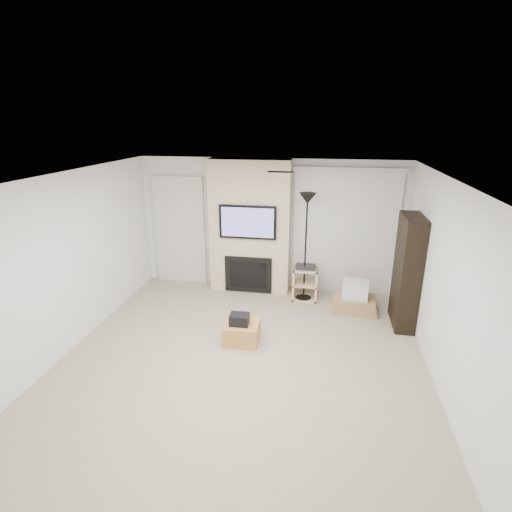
% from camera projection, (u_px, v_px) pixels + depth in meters
% --- Properties ---
extents(floor, '(5.00, 5.50, 0.00)m').
position_uv_depth(floor, '(241.00, 363.00, 5.46)').
color(floor, tan).
rests_on(floor, ground).
extents(ceiling, '(5.00, 5.50, 0.00)m').
position_uv_depth(ceiling, '(238.00, 180.00, 4.65)').
color(ceiling, white).
rests_on(ceiling, wall_back).
extents(wall_back, '(5.00, 0.00, 2.50)m').
position_uv_depth(wall_back, '(270.00, 225.00, 7.62)').
color(wall_back, white).
rests_on(wall_back, ground).
extents(wall_front, '(5.00, 0.00, 2.50)m').
position_uv_depth(wall_front, '(147.00, 443.00, 2.49)').
color(wall_front, white).
rests_on(wall_front, ground).
extents(wall_left, '(0.00, 5.50, 2.50)m').
position_uv_depth(wall_left, '(61.00, 267.00, 5.47)').
color(wall_left, white).
rests_on(wall_left, ground).
extents(wall_right, '(0.00, 5.50, 2.50)m').
position_uv_depth(wall_right, '(449.00, 293.00, 4.65)').
color(wall_right, white).
rests_on(wall_right, ground).
extents(hvac_vent, '(0.35, 0.18, 0.01)m').
position_uv_depth(hvac_vent, '(280.00, 172.00, 5.33)').
color(hvac_vent, silver).
rests_on(hvac_vent, ceiling).
extents(ottoman, '(0.52, 0.52, 0.30)m').
position_uv_depth(ottoman, '(242.00, 332.00, 5.97)').
color(ottoman, '#CD8A46').
rests_on(ottoman, floor).
extents(black_bag, '(0.29, 0.23, 0.16)m').
position_uv_depth(black_bag, '(239.00, 319.00, 5.86)').
color(black_bag, black).
rests_on(black_bag, ottoman).
extents(fireplace_wall, '(1.50, 0.47, 2.50)m').
position_uv_depth(fireplace_wall, '(250.00, 228.00, 7.48)').
color(fireplace_wall, beige).
rests_on(fireplace_wall, floor).
extents(entry_door, '(1.02, 0.11, 2.14)m').
position_uv_depth(entry_door, '(180.00, 231.00, 7.94)').
color(entry_door, silver).
rests_on(entry_door, floor).
extents(vertical_blinds, '(1.98, 0.10, 2.37)m').
position_uv_depth(vertical_blinds, '(345.00, 228.00, 7.33)').
color(vertical_blinds, silver).
rests_on(vertical_blinds, floor).
extents(floor_lamp, '(0.29, 0.29, 1.98)m').
position_uv_depth(floor_lamp, '(307.00, 217.00, 6.91)').
color(floor_lamp, black).
rests_on(floor_lamp, floor).
extents(av_stand, '(0.45, 0.38, 0.66)m').
position_uv_depth(av_stand, '(305.00, 281.00, 7.33)').
color(av_stand, beige).
rests_on(av_stand, floor).
extents(box_stack, '(0.83, 0.65, 0.52)m').
position_uv_depth(box_stack, '(354.00, 299.00, 6.95)').
color(box_stack, '#A58155').
rests_on(box_stack, floor).
extents(bookshelf, '(0.30, 0.80, 1.80)m').
position_uv_depth(bookshelf, '(407.00, 272.00, 6.24)').
color(bookshelf, black).
rests_on(bookshelf, floor).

